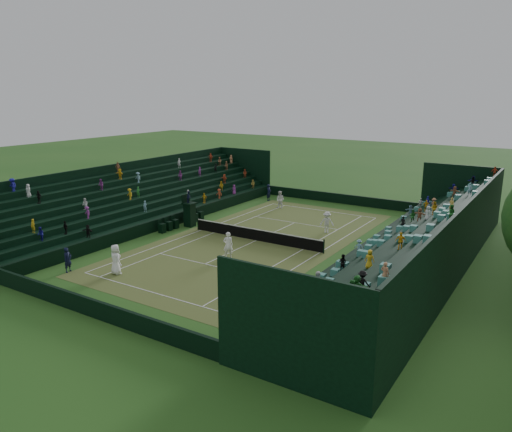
% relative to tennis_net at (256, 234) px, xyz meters
% --- Properties ---
extents(ground, '(160.00, 160.00, 0.00)m').
position_rel_tennis_net_xyz_m(ground, '(0.00, 0.00, -0.53)').
color(ground, '#25581B').
rests_on(ground, ground).
extents(court_surface, '(12.97, 26.77, 0.01)m').
position_rel_tennis_net_xyz_m(court_surface, '(0.00, 0.00, -0.52)').
color(court_surface, '#366722').
rests_on(court_surface, ground).
extents(perimeter_wall_north, '(17.17, 0.20, 1.00)m').
position_rel_tennis_net_xyz_m(perimeter_wall_north, '(0.00, 15.88, -0.03)').
color(perimeter_wall_north, black).
rests_on(perimeter_wall_north, ground).
extents(perimeter_wall_south, '(17.17, 0.20, 1.00)m').
position_rel_tennis_net_xyz_m(perimeter_wall_south, '(0.00, -15.88, -0.03)').
color(perimeter_wall_south, black).
rests_on(perimeter_wall_south, ground).
extents(perimeter_wall_east, '(0.20, 31.77, 1.00)m').
position_rel_tennis_net_xyz_m(perimeter_wall_east, '(8.48, 0.00, -0.03)').
color(perimeter_wall_east, black).
rests_on(perimeter_wall_east, ground).
extents(perimeter_wall_west, '(0.20, 31.77, 1.00)m').
position_rel_tennis_net_xyz_m(perimeter_wall_west, '(-8.48, 0.00, -0.03)').
color(perimeter_wall_west, black).
rests_on(perimeter_wall_west, ground).
extents(north_grandstand, '(6.60, 32.00, 4.90)m').
position_rel_tennis_net_xyz_m(north_grandstand, '(12.66, 0.00, 1.02)').
color(north_grandstand, black).
rests_on(north_grandstand, ground).
extents(south_grandstand, '(6.60, 32.00, 4.90)m').
position_rel_tennis_net_xyz_m(south_grandstand, '(-12.66, 0.00, 1.02)').
color(south_grandstand, black).
rests_on(south_grandstand, ground).
extents(tennis_net, '(11.67, 0.10, 1.06)m').
position_rel_tennis_net_xyz_m(tennis_net, '(0.00, 0.00, 0.00)').
color(tennis_net, black).
rests_on(tennis_net, ground).
extents(umpire_chair, '(0.99, 0.99, 3.10)m').
position_rel_tennis_net_xyz_m(umpire_chair, '(-7.14, 0.55, 0.80)').
color(umpire_chair, black).
rests_on(umpire_chair, ground).
extents(courtside_chairs, '(0.51, 5.48, 1.10)m').
position_rel_tennis_net_xyz_m(courtside_chairs, '(-7.77, 0.27, -0.11)').
color(courtside_chairs, black).
rests_on(courtside_chairs, ground).
extents(player_near_west, '(1.09, 0.85, 1.97)m').
position_rel_tennis_net_xyz_m(player_near_west, '(-3.63, -10.91, 0.46)').
color(player_near_west, white).
rests_on(player_near_west, ground).
extents(player_near_east, '(0.82, 0.80, 1.91)m').
position_rel_tennis_net_xyz_m(player_near_east, '(0.57, -4.52, 0.43)').
color(player_near_east, white).
rests_on(player_near_east, ground).
extents(player_far_west, '(0.86, 0.67, 1.74)m').
position_rel_tennis_net_xyz_m(player_far_west, '(-3.89, 10.55, 0.34)').
color(player_far_west, white).
rests_on(player_far_west, ground).
extents(player_far_east, '(1.32, 1.09, 1.77)m').
position_rel_tennis_net_xyz_m(player_far_east, '(3.66, 5.09, 0.36)').
color(player_far_east, white).
rests_on(player_far_east, ground).
extents(line_judge_north, '(0.51, 0.69, 1.76)m').
position_rel_tennis_net_xyz_m(line_judge_north, '(-6.69, 13.01, 0.35)').
color(line_judge_north, black).
rests_on(line_judge_north, ground).
extents(line_judge_south, '(0.47, 0.65, 1.65)m').
position_rel_tennis_net_xyz_m(line_judge_south, '(-6.55, -12.30, 0.30)').
color(line_judge_south, black).
rests_on(line_judge_south, ground).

